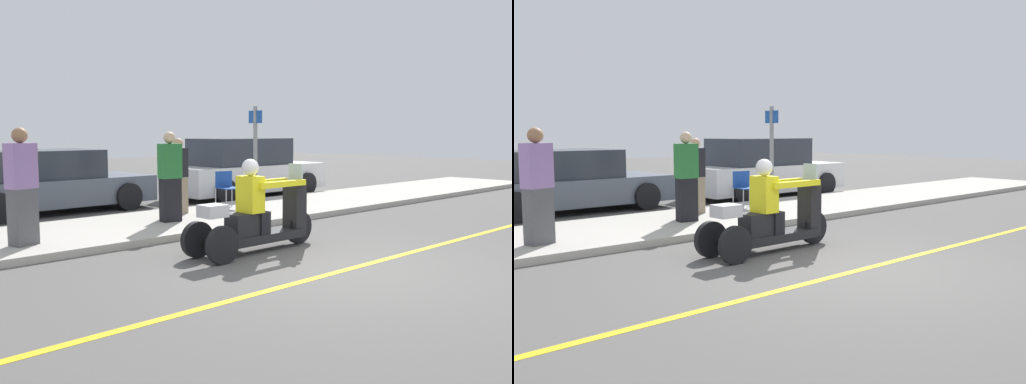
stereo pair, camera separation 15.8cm
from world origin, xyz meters
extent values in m
plane|color=#565451|center=(0.00, 0.00, 0.00)|extent=(60.00, 60.00, 0.00)
cube|color=gold|center=(-0.13, 0.00, 0.00)|extent=(24.00, 0.12, 0.01)
cube|color=#B2ADA3|center=(0.00, 4.60, 0.06)|extent=(28.00, 2.80, 0.12)
cylinder|color=black|center=(0.84, 1.67, 0.27)|extent=(0.54, 0.10, 0.54)
cylinder|color=black|center=(-1.04, 1.38, 0.27)|extent=(0.54, 0.10, 0.54)
cylinder|color=black|center=(-1.04, 1.96, 0.27)|extent=(0.54, 0.10, 0.54)
cube|color=black|center=(-0.13, 1.67, 0.22)|extent=(1.69, 0.40, 0.13)
cube|color=black|center=(-0.30, 1.67, 0.45)|extent=(0.68, 0.31, 0.34)
cube|color=black|center=(0.74, 1.67, 0.59)|extent=(0.24, 0.31, 0.88)
cube|color=silver|center=(0.76, 1.67, 1.17)|extent=(0.03, 0.29, 0.30)
cube|color=silver|center=(-0.97, 1.67, 0.72)|extent=(0.36, 0.31, 0.18)
cube|color=yellow|center=(-0.25, 1.67, 0.90)|extent=(0.26, 0.38, 0.55)
sphere|color=white|center=(-0.25, 1.67, 1.31)|extent=(0.26, 0.26, 0.26)
cube|color=black|center=(-0.12, 1.55, 0.45)|extent=(0.14, 0.14, 0.34)
cube|color=black|center=(-0.12, 1.79, 0.45)|extent=(0.14, 0.14, 0.34)
cube|color=yellow|center=(0.25, 1.47, 1.04)|extent=(0.98, 0.09, 0.09)
cube|color=yellow|center=(0.25, 1.87, 1.04)|extent=(0.98, 0.09, 0.09)
cube|color=gray|center=(0.91, 5.13, 0.50)|extent=(0.39, 0.31, 0.77)
cube|color=black|center=(0.91, 5.13, 1.19)|extent=(0.42, 0.32, 0.61)
sphere|color=tan|center=(0.91, 5.13, 1.60)|extent=(0.21, 0.21, 0.21)
cube|color=black|center=(0.18, 4.40, 0.54)|extent=(0.40, 0.30, 0.83)
cube|color=#267233|center=(0.18, 4.40, 1.28)|extent=(0.44, 0.31, 0.66)
sphere|color=beige|center=(0.18, 4.40, 1.72)|extent=(0.23, 0.23, 0.23)
cube|color=#515156|center=(-2.76, 4.04, 0.55)|extent=(0.44, 0.35, 0.86)
cube|color=#9972B2|center=(-2.76, 4.04, 1.33)|extent=(0.48, 0.37, 0.68)
sphere|color=#9E704C|center=(-2.76, 4.04, 1.79)|extent=(0.23, 0.23, 0.23)
cylinder|color=#A5A8AD|center=(2.01, 4.91, 0.34)|extent=(0.02, 0.02, 0.44)
cylinder|color=#A5A8AD|center=(2.44, 4.85, 0.34)|extent=(0.02, 0.02, 0.44)
cylinder|color=#A5A8AD|center=(2.06, 5.34, 0.34)|extent=(0.02, 0.02, 0.44)
cylinder|color=#A5A8AD|center=(2.50, 5.29, 0.34)|extent=(0.02, 0.02, 0.44)
cube|color=#1E479E|center=(2.25, 5.10, 0.57)|extent=(0.49, 0.49, 0.02)
cube|color=#1E479E|center=(2.28, 5.31, 0.75)|extent=(0.44, 0.08, 0.38)
cube|color=silver|center=(4.80, 7.32, 0.54)|extent=(4.78, 1.78, 0.73)
cube|color=#2D333D|center=(4.57, 7.32, 1.27)|extent=(2.63, 1.60, 0.74)
cylinder|color=black|center=(6.36, 6.43, 0.32)|extent=(0.64, 0.22, 0.64)
cylinder|color=black|center=(6.36, 8.21, 0.32)|extent=(0.64, 0.22, 0.64)
cylinder|color=black|center=(3.25, 6.43, 0.32)|extent=(0.64, 0.22, 0.64)
cylinder|color=black|center=(3.25, 8.21, 0.32)|extent=(0.64, 0.22, 0.64)
cube|color=slate|center=(-0.63, 8.02, 0.48)|extent=(4.56, 1.87, 0.61)
cube|color=#2D333D|center=(-0.86, 8.02, 1.10)|extent=(2.51, 1.68, 0.64)
cylinder|color=black|center=(0.86, 7.09, 0.32)|extent=(0.64, 0.22, 0.64)
cylinder|color=black|center=(0.86, 8.95, 0.32)|extent=(0.64, 0.22, 0.64)
cylinder|color=black|center=(-2.11, 7.09, 0.32)|extent=(0.64, 0.22, 0.64)
cylinder|color=gray|center=(1.53, 3.45, 1.22)|extent=(0.08, 0.08, 2.20)
cube|color=#1E51AD|center=(1.53, 3.45, 2.12)|extent=(0.02, 0.36, 0.24)
camera|label=1|loc=(-6.03, -4.62, 1.85)|focal=40.00mm
camera|label=2|loc=(-5.91, -4.73, 1.85)|focal=40.00mm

